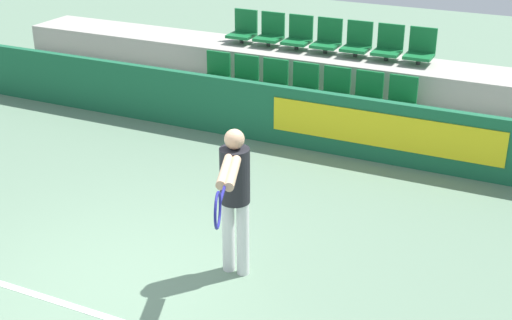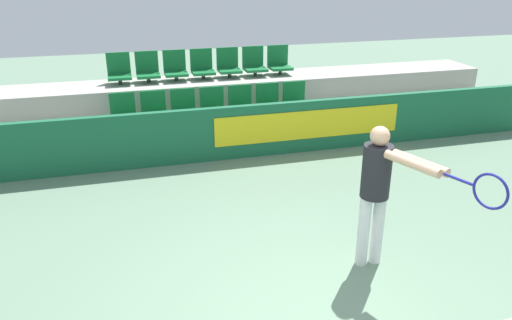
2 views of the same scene
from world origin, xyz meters
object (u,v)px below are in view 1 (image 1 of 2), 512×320
at_px(stadium_chair_8, 270,32).
at_px(stadium_chair_10, 327,39).
at_px(stadium_chair_0, 216,73).
at_px(tennis_player, 234,190).
at_px(stadium_chair_6, 401,99).
at_px(stadium_chair_5, 367,94).
at_px(stadium_chair_2, 273,81).
at_px(stadium_chair_9, 298,36).
at_px(stadium_chair_7, 243,29).
at_px(stadium_chair_4, 334,90).
at_px(stadium_chair_1, 244,77).
at_px(stadium_chair_13, 421,49).
at_px(stadium_chair_3, 303,85).
at_px(stadium_chair_12, 388,46).
at_px(stadium_chair_11, 357,42).

bearing_deg(stadium_chair_8, stadium_chair_10, 0.00).
bearing_deg(stadium_chair_0, tennis_player, -59.30).
bearing_deg(stadium_chair_6, tennis_player, -97.66).
distance_m(stadium_chair_5, tennis_player, 4.26).
bearing_deg(stadium_chair_2, stadium_chair_9, 90.00).
distance_m(stadium_chair_9, tennis_player, 5.49).
bearing_deg(stadium_chair_6, stadium_chair_2, 180.00).
bearing_deg(stadium_chair_7, stadium_chair_9, 0.00).
distance_m(stadium_chair_4, stadium_chair_5, 0.52).
distance_m(stadium_chair_2, stadium_chair_10, 1.25).
bearing_deg(stadium_chair_9, stadium_chair_6, -26.48).
distance_m(stadium_chair_1, stadium_chair_13, 2.82).
height_order(stadium_chair_0, stadium_chair_13, stadium_chair_13).
relative_size(stadium_chair_6, stadium_chair_9, 1.00).
height_order(stadium_chair_0, stadium_chair_8, stadium_chair_8).
relative_size(stadium_chair_4, stadium_chair_9, 1.00).
bearing_deg(stadium_chair_7, stadium_chair_6, -18.37).
height_order(stadium_chair_13, tennis_player, tennis_player).
distance_m(stadium_chair_2, stadium_chair_3, 0.52).
bearing_deg(stadium_chair_0, stadium_chair_6, 0.00).
xyz_separation_m(stadium_chair_1, stadium_chair_9, (0.52, 1.03, 0.50)).
xyz_separation_m(stadium_chair_3, stadium_chair_13, (1.55, 1.03, 0.50)).
distance_m(stadium_chair_12, tennis_player, 5.28).
height_order(stadium_chair_9, stadium_chair_12, same).
height_order(stadium_chair_4, tennis_player, tennis_player).
bearing_deg(stadium_chair_4, stadium_chair_10, 116.65).
height_order(stadium_chair_7, stadium_chair_8, same).
height_order(stadium_chair_1, tennis_player, tennis_player).
xyz_separation_m(stadium_chair_5, stadium_chair_7, (-2.58, 1.03, 0.50)).
relative_size(stadium_chair_7, stadium_chair_9, 1.00).
height_order(stadium_chair_4, stadium_chair_6, same).
bearing_deg(stadium_chair_1, stadium_chair_6, 0.00).
relative_size(stadium_chair_2, stadium_chair_13, 1.00).
distance_m(stadium_chair_1, stadium_chair_3, 1.03).
xyz_separation_m(stadium_chair_9, stadium_chair_13, (2.06, 0.00, 0.00)).
relative_size(stadium_chair_11, stadium_chair_13, 1.00).
height_order(stadium_chair_5, tennis_player, tennis_player).
relative_size(stadium_chair_8, stadium_chair_13, 1.00).
relative_size(stadium_chair_13, tennis_player, 0.34).
distance_m(stadium_chair_10, tennis_player, 5.37).
bearing_deg(stadium_chair_2, stadium_chair_13, 26.48).
bearing_deg(stadium_chair_4, stadium_chair_1, 180.00).
xyz_separation_m(stadium_chair_3, tennis_player, (0.98, -4.25, 0.27)).
bearing_deg(stadium_chair_2, stadium_chair_4, 0.00).
xyz_separation_m(stadium_chair_0, stadium_chair_1, (0.52, 0.00, 0.00)).
distance_m(stadium_chair_7, stadium_chair_12, 2.58).
height_order(stadium_chair_5, stadium_chair_7, stadium_chair_7).
bearing_deg(stadium_chair_7, stadium_chair_12, 0.00).
relative_size(stadium_chair_4, tennis_player, 0.34).
height_order(stadium_chair_2, stadium_chair_6, same).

